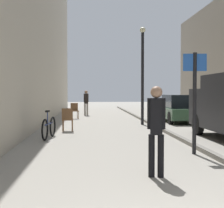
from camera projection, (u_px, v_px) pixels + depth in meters
The scene contains 10 objects.
ground_plane at pixel (122, 129), 14.58m from camera, with size 80.00×80.00×0.00m, color gray.
kerb_strip at pixel (158, 127), 14.69m from camera, with size 0.16×40.00×0.12m, color slate.
pedestrian_main_foreground at pixel (156, 125), 6.21m from camera, with size 0.33×0.23×1.70m.
pedestrian_mid_block at pixel (86, 101), 22.86m from camera, with size 0.33×0.25×1.72m.
parked_car at pixel (180, 109), 17.89m from camera, with size 1.94×4.25×1.45m.
street_sign_post at pixel (195, 94), 8.52m from camera, with size 0.60×0.10×2.60m.
lamp_post at pixel (143, 69), 16.26m from camera, with size 0.28×0.28×4.76m.
bicycle_leaning at pixel (49, 128), 11.40m from camera, with size 0.30×1.76×0.98m.
cafe_chair_near_window at pixel (75, 110), 19.98m from camera, with size 0.52×0.52×0.94m.
cafe_chair_by_doorway at pixel (68, 118), 13.53m from camera, with size 0.44×0.44×0.94m.
Camera 1 is at (-1.46, -2.46, 1.59)m, focal length 53.49 mm.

